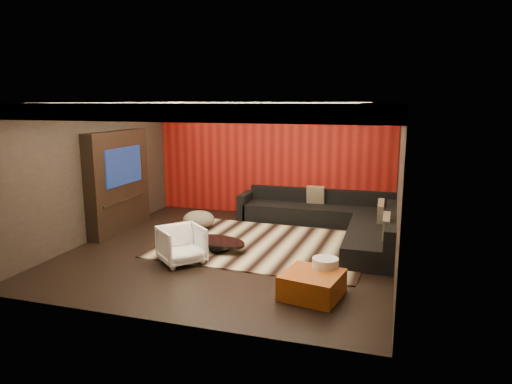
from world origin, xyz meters
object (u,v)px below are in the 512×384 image
(drum_stool, at_px, (178,239))
(sectional_sofa, at_px, (335,220))
(orange_ottoman, at_px, (312,285))
(armchair, at_px, (182,245))
(white_side_table, at_px, (325,274))
(coffee_table, at_px, (220,245))

(drum_stool, bearing_deg, sectional_sofa, 39.24)
(orange_ottoman, distance_m, armchair, 2.57)
(sectional_sofa, bearing_deg, white_side_table, -85.49)
(drum_stool, height_order, sectional_sofa, sectional_sofa)
(coffee_table, bearing_deg, sectional_sofa, 44.95)
(orange_ottoman, relative_size, armchair, 1.11)
(drum_stool, relative_size, sectional_sofa, 0.12)
(coffee_table, distance_m, armchair, 0.94)
(orange_ottoman, height_order, armchair, armchair)
(coffee_table, bearing_deg, white_side_table, -29.25)
(drum_stool, xyz_separation_m, white_side_table, (2.95, -0.98, 0.01))
(coffee_table, relative_size, drum_stool, 2.54)
(coffee_table, height_order, orange_ottoman, orange_ottoman)
(white_side_table, relative_size, orange_ottoman, 0.61)
(sectional_sofa, bearing_deg, orange_ottoman, -88.18)
(orange_ottoman, distance_m, sectional_sofa, 3.50)
(drum_stool, bearing_deg, orange_ottoman, -24.70)
(orange_ottoman, xyz_separation_m, sectional_sofa, (-0.11, 3.50, 0.08))
(white_side_table, relative_size, sectional_sofa, 0.14)
(white_side_table, distance_m, orange_ottoman, 0.35)
(drum_stool, xyz_separation_m, armchair, (0.35, -0.57, 0.10))
(coffee_table, height_order, sectional_sofa, sectional_sofa)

